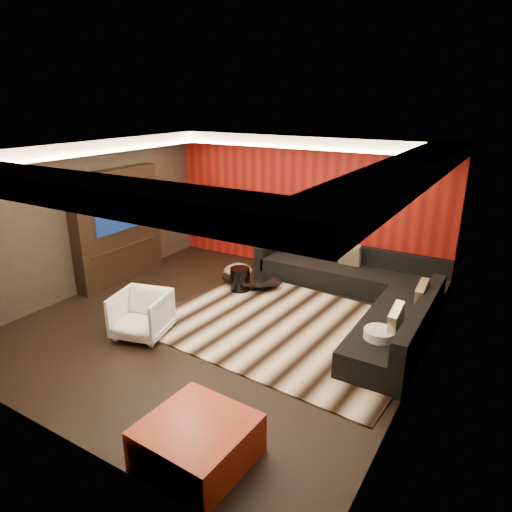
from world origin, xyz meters
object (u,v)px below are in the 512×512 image
Objects in this scene: drum_stool at (240,279)px; orange_ottoman at (197,442)px; coffee_table at (252,282)px; white_side_table at (378,347)px; armchair at (141,315)px; sectional_sofa at (364,292)px.

orange_ottoman is at bearing -62.82° from drum_stool.
white_side_table is (2.87, -1.38, 0.14)m from coffee_table.
armchair is at bearing -99.02° from drum_stool.
sectional_sofa is at bearing 32.79° from armchair.
coffee_table is at bearing 65.05° from armchair.
orange_ottoman is 1.29× the size of armchair.
white_side_table reaches higher than orange_ottoman.
orange_ottoman is 0.28× the size of sectional_sofa.
armchair reaches higher than white_side_table.
coffee_table is at bearing 154.32° from white_side_table.
drum_stool is 4.28m from orange_ottoman.
armchair is at bearing -100.47° from coffee_table.
armchair reaches higher than coffee_table.
armchair reaches higher than orange_ottoman.
white_side_table is 3.50m from armchair.
armchair is (-2.31, 1.59, 0.13)m from orange_ottoman.
drum_stool is 0.44× the size of orange_ottoman.
sectional_sofa is at bearing 86.64° from orange_ottoman.
drum_stool is 0.84× the size of white_side_table.
sectional_sofa reaches higher than drum_stool.
drum_stool is at bearing 159.12° from white_side_table.
sectional_sofa is (-0.77, 1.69, 0.00)m from white_side_table.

